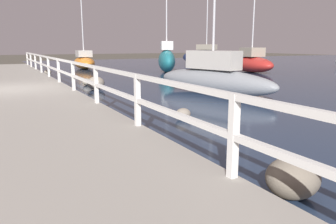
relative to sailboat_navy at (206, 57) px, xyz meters
name	(u,v)px	position (x,y,z in m)	size (l,w,h in m)	color
ground_plane	(9,97)	(-16.87, -11.97, -0.83)	(120.00, 120.00, 0.00)	#4C473D
dock_walkway	(9,93)	(-16.87, -11.97, -0.69)	(4.30, 36.00, 0.28)	#9E998E
railing	(65,68)	(-14.82, -11.97, 0.15)	(0.10, 32.50, 1.02)	white
boulder_far_strip	(96,83)	(-13.51, -11.55, -0.55)	(0.74, 0.66, 0.55)	gray
boulder_mid_strip	(48,72)	(-14.28, -3.10, -0.66)	(0.45, 0.40, 0.34)	gray
boulder_water_edge	(293,178)	(-14.14, -22.61, -0.57)	(0.68, 0.62, 0.51)	slate
boulder_downstream	(183,114)	(-13.15, -18.27, -0.68)	(0.40, 0.36, 0.30)	gray
boulder_upstream	(87,82)	(-13.47, -9.88, -0.67)	(0.43, 0.39, 0.32)	gray
sailboat_navy	(206,57)	(0.00, 0.00, 0.00)	(2.51, 5.85, 7.76)	#192347
sailboat_orange	(84,61)	(-10.87, 1.29, -0.22)	(1.82, 4.00, 6.91)	orange
sailboat_gray	(213,77)	(-9.89, -14.91, -0.17)	(2.29, 5.73, 7.88)	gray
sailboat_teal	(167,59)	(-6.63, -4.85, 0.06)	(2.39, 3.76, 7.61)	#1E707A
sailboat_red	(251,63)	(-1.36, -7.55, -0.16)	(2.22, 4.71, 7.28)	red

